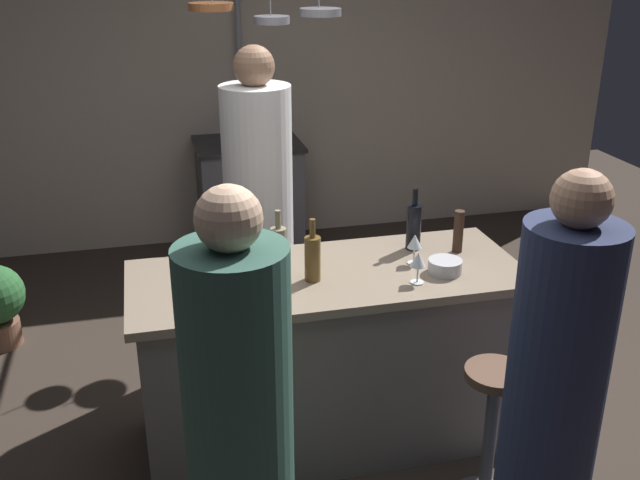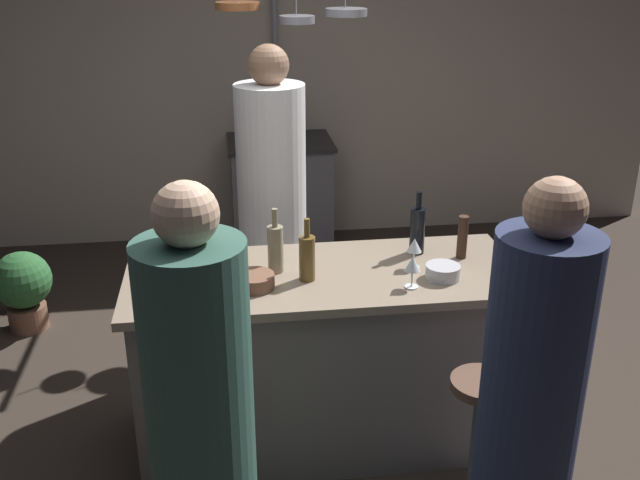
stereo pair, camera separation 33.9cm
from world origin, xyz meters
TOP-DOWN VIEW (x-y plane):
  - ground_plane at (0.00, 0.00)m, footprint 9.00×9.00m
  - back_wall at (0.00, 2.85)m, footprint 6.40×0.16m
  - kitchen_island at (0.00, 0.00)m, footprint 1.80×0.72m
  - stove_range at (0.00, 2.45)m, footprint 0.80×0.64m
  - chef at (-0.17, 0.88)m, footprint 0.38×0.38m
  - bar_stool_left at (-0.49, -0.62)m, footprint 0.28×0.28m
  - guest_left at (-0.54, -0.96)m, footprint 0.35×0.35m
  - bar_stool_right at (0.55, -0.62)m, footprint 0.28×0.28m
  - guest_right at (0.57, -0.99)m, footprint 0.35×0.35m
  - overhead_pot_rack at (0.01, 1.97)m, footprint 0.91×1.30m
  - potted_plant at (-1.72, 1.34)m, footprint 0.36×0.36m
  - pepper_mill at (0.67, 0.08)m, footprint 0.05×0.05m
  - wine_bottle_amber at (-0.09, -0.06)m, footprint 0.07×0.07m
  - wine_bottle_dark at (0.47, 0.17)m, footprint 0.07×0.07m
  - wine_bottle_white at (-0.22, 0.05)m, footprint 0.07×0.07m
  - wine_glass_near_right_guest at (-0.50, 0.10)m, footprint 0.07×0.07m
  - wine_glass_near_left_guest at (0.35, -0.20)m, footprint 0.07×0.07m
  - wine_glass_by_chef at (0.41, -0.00)m, footprint 0.07×0.07m
  - mixing_bowl_steel at (0.51, -0.13)m, footprint 0.15×0.15m
  - mixing_bowl_wooden at (-0.32, -0.11)m, footprint 0.18×0.18m

SIDE VIEW (x-z plane):
  - ground_plane at x=0.00m, z-range 0.00..0.00m
  - potted_plant at x=-1.72m, z-range 0.04..0.56m
  - bar_stool_left at x=-0.49m, z-range 0.04..0.72m
  - bar_stool_right at x=0.55m, z-range 0.04..0.72m
  - stove_range at x=0.00m, z-range 0.00..0.89m
  - kitchen_island at x=0.00m, z-range 0.00..0.90m
  - guest_right at x=0.57m, z-range -0.06..1.58m
  - guest_left at x=-0.54m, z-range -0.06..1.60m
  - chef at x=-0.17m, z-range -0.07..1.74m
  - mixing_bowl_wooden at x=-0.32m, z-range 0.90..0.96m
  - mixing_bowl_steel at x=0.51m, z-range 0.90..0.96m
  - pepper_mill at x=0.67m, z-range 0.90..1.11m
  - wine_glass_near_right_guest at x=-0.50m, z-range 0.93..1.08m
  - wine_glass_near_left_guest at x=0.35m, z-range 0.93..1.08m
  - wine_glass_by_chef at x=0.41m, z-range 0.93..1.08m
  - wine_bottle_amber at x=-0.09m, z-range 0.86..1.15m
  - wine_bottle_white at x=-0.22m, z-range 0.86..1.17m
  - wine_bottle_dark at x=0.47m, z-range 0.86..1.17m
  - back_wall at x=0.00m, z-range 0.00..2.60m
  - overhead_pot_rack at x=0.01m, z-range 0.61..2.77m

